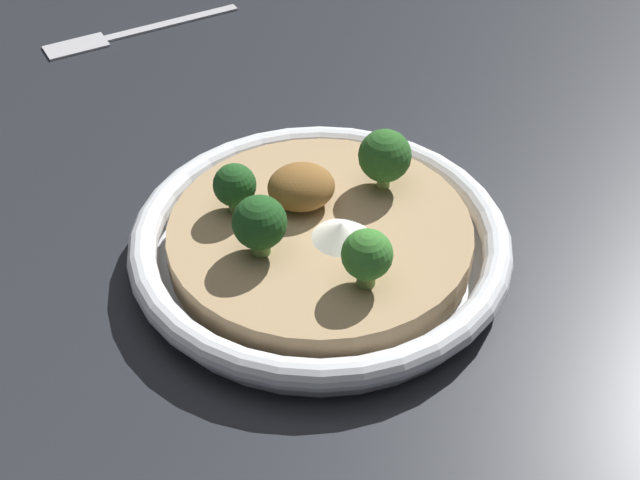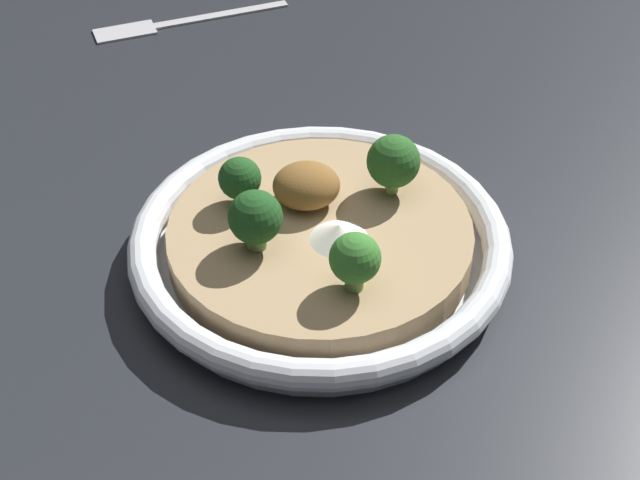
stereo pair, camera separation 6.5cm
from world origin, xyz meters
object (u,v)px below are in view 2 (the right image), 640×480
object	(u,v)px
broccoli_back_left	(240,179)
broccoli_back_right	(393,162)
fork_utensil	(171,23)
broccoli_front_left	(255,218)
broccoli_front	(355,259)
risotto_bowl	(320,244)

from	to	relation	value
broccoli_back_left	broccoli_back_right	world-z (taller)	broccoli_back_right
broccoli_back_left	fork_utensil	distance (m)	0.32
broccoli_back_left	fork_utensil	world-z (taller)	broccoli_back_left
broccoli_front_left	broccoli_front	world-z (taller)	broccoli_front_left
broccoli_back_left	broccoli_front	bearing A→B (deg)	-51.85
risotto_bowl	broccoli_front_left	world-z (taller)	broccoli_front_left
broccoli_back_left	broccoli_front_left	world-z (taller)	broccoli_front_left
broccoli_back_left	broccoli_front_left	bearing A→B (deg)	-77.96
broccoli_back_right	broccoli_front	bearing A→B (deg)	-110.34
broccoli_front_left	risotto_bowl	bearing A→B (deg)	21.31
risotto_bowl	broccoli_back_right	size ratio (longest dim) A/B	5.84
broccoli_front_left	fork_utensil	bearing A→B (deg)	101.91
broccoli_back_right	fork_utensil	size ratio (longest dim) A/B	0.24
broccoli_front_left	broccoli_back_left	bearing A→B (deg)	102.04
risotto_bowl	broccoli_back_left	xyz separation A→B (m)	(-0.05, 0.03, 0.03)
broccoli_back_left	broccoli_front_left	xyz separation A→B (m)	(0.01, -0.05, 0.00)
risotto_bowl	broccoli_front	distance (m)	0.07
broccoli_front	broccoli_front_left	bearing A→B (deg)	144.64
broccoli_front_left	broccoli_front	xyz separation A→B (m)	(0.06, -0.04, -0.00)
broccoli_front	fork_utensil	world-z (taller)	broccoli_front
broccoli_back_right	risotto_bowl	bearing A→B (deg)	-145.83
risotto_bowl	broccoli_back_left	world-z (taller)	broccoli_back_left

